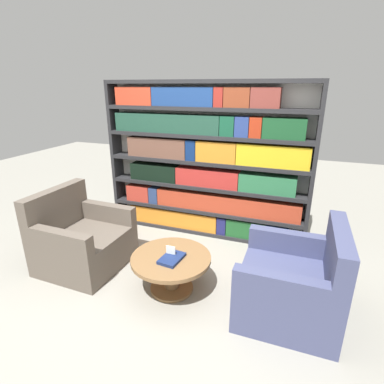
% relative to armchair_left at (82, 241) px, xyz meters
% --- Properties ---
extents(ground_plane, '(14.00, 14.00, 0.00)m').
position_rel_armchair_left_xyz_m(ground_plane, '(1.11, -0.17, -0.31)').
color(ground_plane, gray).
extents(bookshelf, '(2.86, 0.30, 2.14)m').
position_rel_armchair_left_xyz_m(bookshelf, '(1.11, 1.34, 0.75)').
color(bookshelf, silver).
rests_on(bookshelf, ground_plane).
extents(armchair_left, '(0.91, 0.94, 0.92)m').
position_rel_armchair_left_xyz_m(armchair_left, '(0.00, 0.00, 0.00)').
color(armchair_left, brown).
rests_on(armchair_left, ground_plane).
extents(armchair_right, '(0.89, 0.92, 0.92)m').
position_rel_armchair_left_xyz_m(armchair_right, '(2.42, -0.00, 0.00)').
color(armchair_right, '#42476B').
rests_on(armchair_right, ground_plane).
extents(coffee_table, '(0.83, 0.83, 0.40)m').
position_rel_armchair_left_xyz_m(coffee_table, '(1.21, -0.08, -0.02)').
color(coffee_table, brown).
rests_on(coffee_table, ground_plane).
extents(table_sign, '(0.10, 0.06, 0.12)m').
position_rel_armchair_left_xyz_m(table_sign, '(1.21, -0.08, 0.14)').
color(table_sign, black).
rests_on(table_sign, coffee_table).
extents(stray_book, '(0.22, 0.30, 0.03)m').
position_rel_armchair_left_xyz_m(stray_book, '(1.24, -0.14, 0.11)').
color(stray_book, navy).
rests_on(stray_book, coffee_table).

